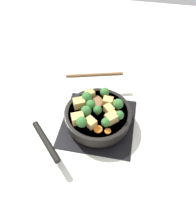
{
  "coord_description": "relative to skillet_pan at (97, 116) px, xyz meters",
  "views": [
    {
      "loc": [
        -0.1,
        0.55,
        0.77
      ],
      "look_at": [
        0.0,
        0.0,
        0.08
      ],
      "focal_mm": 35.0,
      "sensor_mm": 36.0,
      "label": 1
    }
  ],
  "objects": [
    {
      "name": "wooden_spoon",
      "position": [
        0.04,
        -0.15,
        0.03
      ],
      "size": [
        0.26,
        0.24,
        0.02
      ],
      "color": "brown",
      "rests_on": "skillet_pan"
    },
    {
      "name": "tofu_cube_center_large",
      "position": [
        0.08,
        -0.02,
        0.04
      ],
      "size": [
        0.06,
        0.05,
        0.04
      ],
      "primitive_type": "cube",
      "rotation": [
        0.0,
        0.0,
        0.49
      ],
      "color": "tan",
      "rests_on": "skillet_pan"
    },
    {
      "name": "tofu_cube_mid_small",
      "position": [
        0.05,
        -0.08,
        0.04
      ],
      "size": [
        0.05,
        0.05,
        0.03
      ],
      "primitive_type": "cube",
      "rotation": [
        0.0,
        0.0,
        0.71
      ],
      "color": "tan",
      "rests_on": "skillet_pan"
    },
    {
      "name": "tofu_cube_east_chunk",
      "position": [
        0.01,
        0.07,
        0.04
      ],
      "size": [
        0.05,
        0.05,
        0.03
      ],
      "primitive_type": "cube",
      "rotation": [
        0.0,
        0.0,
        5.63
      ],
      "color": "tan",
      "rests_on": "skillet_pan"
    },
    {
      "name": "broccoli_floret_tall_stem",
      "position": [
        0.04,
        0.02,
        0.05
      ],
      "size": [
        0.04,
        0.04,
        0.05
      ],
      "color": "#709956",
      "rests_on": "skillet_pan"
    },
    {
      "name": "carrot_slice_near_center",
      "position": [
        -0.08,
        -0.01,
        0.03
      ],
      "size": [
        0.03,
        0.03,
        0.01
      ],
      "primitive_type": "cylinder",
      "color": "orange",
      "rests_on": "skillet_pan"
    },
    {
      "name": "broccoli_floret_west_rim",
      "position": [
        -0.01,
        -0.09,
        0.05
      ],
      "size": [
        0.04,
        0.04,
        0.05
      ],
      "color": "#709956",
      "rests_on": "skillet_pan"
    },
    {
      "name": "broccoli_floret_east_rim",
      "position": [
        0.05,
        -0.05,
        0.05
      ],
      "size": [
        0.05,
        0.05,
        0.05
      ],
      "color": "#709956",
      "rests_on": "skillet_pan"
    },
    {
      "name": "carrot_slice_orange_thin",
      "position": [
        -0.06,
        0.08,
        0.03
      ],
      "size": [
        0.02,
        0.02,
        0.01
      ],
      "primitive_type": "cylinder",
      "color": "orange",
      "rests_on": "skillet_pan"
    },
    {
      "name": "broccoli_floret_center_top",
      "position": [
        0.03,
        -0.01,
        0.05
      ],
      "size": [
        0.04,
        0.04,
        0.05
      ],
      "color": "#709956",
      "rests_on": "skillet_pan"
    },
    {
      "name": "tofu_cube_front_piece",
      "position": [
        -0.06,
        0.03,
        0.04
      ],
      "size": [
        0.06,
        0.06,
        0.04
      ],
      "primitive_type": "cube",
      "rotation": [
        0.0,
        0.0,
        0.76
      ],
      "color": "tan",
      "rests_on": "skillet_pan"
    },
    {
      "name": "tofu_cube_near_handle",
      "position": [
        -0.03,
        -0.05,
        0.04
      ],
      "size": [
        0.04,
        0.03,
        0.03
      ],
      "primitive_type": "cube",
      "rotation": [
        0.0,
        0.0,
        6.21
      ],
      "color": "tan",
      "rests_on": "skillet_pan"
    },
    {
      "name": "broccoli_floret_small_inner",
      "position": [
        -0.08,
        -0.04,
        0.05
      ],
      "size": [
        0.04,
        0.04,
        0.05
      ],
      "color": "#709956",
      "rests_on": "skillet_pan"
    },
    {
      "name": "front_burner_grate",
      "position": [
        -0.0,
        -0.0,
        -0.04
      ],
      "size": [
        0.31,
        0.31,
        0.03
      ],
      "color": "black",
      "rests_on": "ground_plane"
    },
    {
      "name": "tofu_cube_back_piece",
      "position": [
        0.07,
        0.06,
        0.04
      ],
      "size": [
        0.06,
        0.05,
        0.04
      ],
      "primitive_type": "cube",
      "rotation": [
        0.0,
        0.0,
        0.45
      ],
      "color": "tan",
      "rests_on": "skillet_pan"
    },
    {
      "name": "broccoli_floret_south_cluster",
      "position": [
        0.0,
        0.01,
        0.05
      ],
      "size": [
        0.03,
        0.03,
        0.04
      ],
      "color": "#709956",
      "rests_on": "skillet_pan"
    },
    {
      "name": "carrot_slice_edge_slice",
      "position": [
        -0.02,
        0.08,
        0.03
      ],
      "size": [
        0.03,
        0.03,
        0.01
      ],
      "primitive_type": "cylinder",
      "color": "orange",
      "rests_on": "skillet_pan"
    },
    {
      "name": "broccoli_floret_near_spoon",
      "position": [
        -0.04,
        0.06,
        0.05
      ],
      "size": [
        0.03,
        0.03,
        0.04
      ],
      "color": "#709956",
      "rests_on": "skillet_pan"
    },
    {
      "name": "broccoli_floret_mid_floret",
      "position": [
        0.04,
        0.08,
        0.05
      ],
      "size": [
        0.04,
        0.04,
        0.05
      ],
      "color": "#709956",
      "rests_on": "skillet_pan"
    },
    {
      "name": "broccoli_floret_north_edge",
      "position": [
        -0.09,
        0.02,
        0.05
      ],
      "size": [
        0.04,
        0.04,
        0.04
      ],
      "color": "#709956",
      "rests_on": "skillet_pan"
    },
    {
      "name": "tofu_cube_west_chunk",
      "position": [
        -0.05,
        -0.01,
        0.04
      ],
      "size": [
        0.05,
        0.05,
        0.03
      ],
      "primitive_type": "cube",
      "rotation": [
        0.0,
        0.0,
        5.45
      ],
      "color": "tan",
      "rests_on": "skillet_pan"
    },
    {
      "name": "ground_plane",
      "position": [
        -0.0,
        -0.0,
        -0.06
      ],
      "size": [
        2.4,
        2.4,
        0.0
      ],
      "primitive_type": "plane",
      "color": "silver"
    },
    {
      "name": "carrot_slice_under_broccoli",
      "position": [
        -0.07,
        -0.06,
        0.03
      ],
      "size": [
        0.03,
        0.03,
        0.01
      ],
      "primitive_type": "cylinder",
      "color": "orange",
      "rests_on": "skillet_pan"
    },
    {
      "name": "skillet_pan",
      "position": [
        0.0,
        0.0,
        0.0
      ],
      "size": [
        0.39,
        0.38,
        0.05
      ],
      "color": "black",
      "rests_on": "front_burner_grate"
    }
  ]
}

